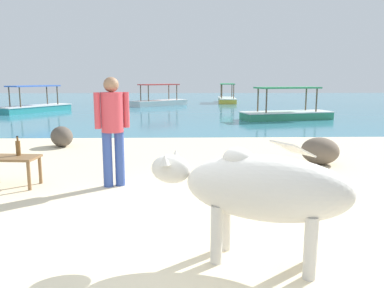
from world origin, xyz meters
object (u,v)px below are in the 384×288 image
(low_bench_table, at_px, (12,162))
(boat_yellow, at_px, (227,98))
(boat_green, at_px, (287,113))
(deck_chair_near, at_px, (284,162))
(boat_white, at_px, (159,101))
(boat_teal, at_px, (35,106))
(person_standing, at_px, (112,123))
(bottle, at_px, (18,148))
(cow, at_px, (260,189))

(low_bench_table, distance_m, boat_yellow, 21.33)
(boat_green, bearing_deg, low_bench_table, 41.58)
(deck_chair_near, distance_m, boat_white, 18.07)
(boat_green, xyz_separation_m, boat_teal, (-11.40, 3.84, 0.00))
(deck_chair_near, bearing_deg, person_standing, -31.09)
(bottle, relative_size, boat_teal, 0.08)
(boat_white, bearing_deg, boat_yellow, -8.65)
(person_standing, relative_size, boat_teal, 0.43)
(cow, distance_m, boat_white, 20.30)
(bottle, xyz_separation_m, boat_yellow, (5.57, 20.48, -0.32))
(boat_white, xyz_separation_m, boat_teal, (-5.84, -4.32, 0.00))
(bottle, relative_size, boat_white, 0.08)
(cow, bearing_deg, person_standing, -33.87)
(cow, xyz_separation_m, deck_chair_near, (0.85, 2.35, -0.28))
(low_bench_table, xyz_separation_m, boat_green, (6.73, 9.55, -0.13))
(boat_yellow, bearing_deg, boat_white, -52.97)
(cow, xyz_separation_m, low_bench_table, (-3.19, 2.48, -0.29))
(low_bench_table, relative_size, bottle, 2.69)
(boat_white, bearing_deg, low_bench_table, -135.12)
(boat_teal, bearing_deg, deck_chair_near, -115.93)
(bottle, xyz_separation_m, boat_green, (6.66, 9.46, -0.32))
(deck_chair_near, height_order, boat_teal, boat_teal)
(boat_green, bearing_deg, bottle, 41.61)
(boat_white, distance_m, boat_teal, 7.27)
(cow, xyz_separation_m, boat_teal, (-7.86, 15.87, -0.42))
(bottle, xyz_separation_m, person_standing, (1.44, -0.10, 0.37))
(boat_white, bearing_deg, cow, -125.61)
(person_standing, xyz_separation_m, boat_green, (5.22, 9.57, -0.70))
(boat_green, bearing_deg, person_standing, 48.13)
(low_bench_table, height_order, boat_yellow, boat_yellow)
(boat_yellow, bearing_deg, boat_green, 10.01)
(cow, bearing_deg, bottle, -17.63)
(bottle, distance_m, boat_teal, 14.12)
(person_standing, bearing_deg, boat_teal, -175.25)
(cow, height_order, low_bench_table, cow)
(low_bench_table, relative_size, person_standing, 0.49)
(deck_chair_near, xyz_separation_m, boat_yellow, (1.60, 20.71, -0.13))
(boat_teal, bearing_deg, cow, -122.37)
(bottle, bearing_deg, boat_green, 54.86)
(boat_white, height_order, boat_teal, same)
(boat_yellow, xyz_separation_m, boat_teal, (-10.31, -7.18, 0.00))
(bottle, distance_m, person_standing, 1.49)
(boat_green, distance_m, boat_yellow, 11.08)
(low_bench_table, distance_m, deck_chair_near, 4.05)
(low_bench_table, height_order, boat_teal, boat_teal)
(low_bench_table, xyz_separation_m, boat_white, (1.18, 17.71, -0.13))
(person_standing, bearing_deg, deck_chair_near, 67.29)
(person_standing, bearing_deg, boat_yellow, 148.66)
(bottle, xyz_separation_m, boat_teal, (-4.73, 13.30, -0.32))
(cow, height_order, boat_green, boat_green)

